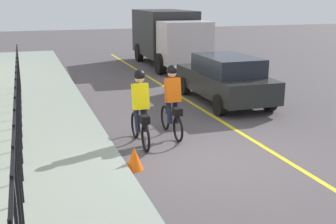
{
  "coord_description": "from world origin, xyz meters",
  "views": [
    {
      "loc": [
        -7.96,
        3.59,
        3.41
      ],
      "look_at": [
        0.42,
        0.71,
        1.0
      ],
      "focal_mm": 45.0,
      "sensor_mm": 36.0,
      "label": 1
    }
  ],
  "objects_px": {
    "cyclist_lead": "(140,108)",
    "patrol_sedan": "(225,78)",
    "cyclist_follow": "(172,101)",
    "box_truck_background": "(168,35)",
    "traffic_cone_near": "(134,158)"
  },
  "relations": [
    {
      "from": "box_truck_background",
      "to": "traffic_cone_near",
      "type": "bearing_deg",
      "value": -19.54
    },
    {
      "from": "cyclist_lead",
      "to": "patrol_sedan",
      "type": "xyz_separation_m",
      "value": [
        3.23,
        -3.8,
        -0.09
      ]
    },
    {
      "from": "cyclist_follow",
      "to": "box_truck_background",
      "type": "xyz_separation_m",
      "value": [
        11.15,
        -3.71,
        0.64
      ]
    },
    {
      "from": "cyclist_follow",
      "to": "cyclist_lead",
      "type": "bearing_deg",
      "value": 114.36
    },
    {
      "from": "cyclist_lead",
      "to": "cyclist_follow",
      "type": "distance_m",
      "value": 1.02
    },
    {
      "from": "patrol_sedan",
      "to": "box_truck_background",
      "type": "xyz_separation_m",
      "value": [
        8.32,
        -0.84,
        0.73
      ]
    },
    {
      "from": "cyclist_lead",
      "to": "traffic_cone_near",
      "type": "xyz_separation_m",
      "value": [
        -1.38,
        0.52,
        -0.67
      ]
    },
    {
      "from": "box_truck_background",
      "to": "cyclist_follow",
      "type": "bearing_deg",
      "value": -16.17
    },
    {
      "from": "cyclist_follow",
      "to": "traffic_cone_near",
      "type": "relative_size",
      "value": 3.77
    },
    {
      "from": "cyclist_follow",
      "to": "patrol_sedan",
      "type": "distance_m",
      "value": 4.02
    },
    {
      "from": "cyclist_follow",
      "to": "patrol_sedan",
      "type": "height_order",
      "value": "cyclist_follow"
    },
    {
      "from": "cyclist_lead",
      "to": "traffic_cone_near",
      "type": "height_order",
      "value": "cyclist_lead"
    },
    {
      "from": "cyclist_follow",
      "to": "box_truck_background",
      "type": "bearing_deg",
      "value": -17.26
    },
    {
      "from": "cyclist_lead",
      "to": "box_truck_background",
      "type": "bearing_deg",
      "value": -20.77
    },
    {
      "from": "cyclist_lead",
      "to": "patrol_sedan",
      "type": "height_order",
      "value": "cyclist_lead"
    }
  ]
}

